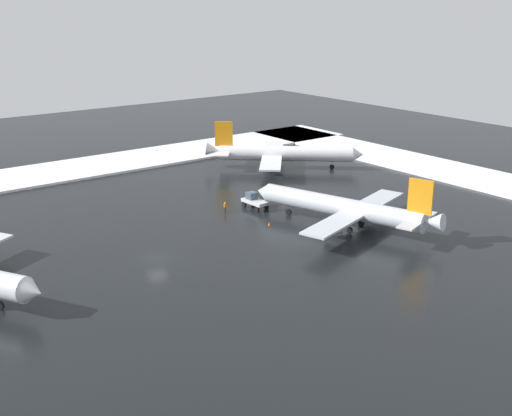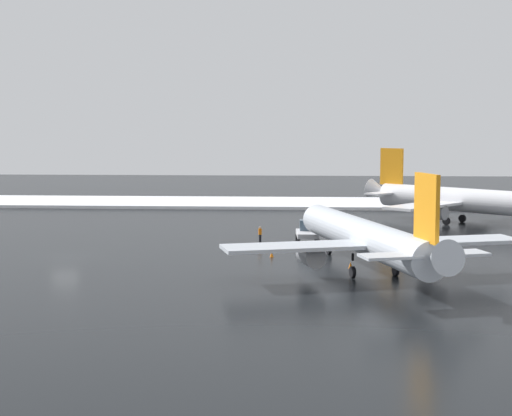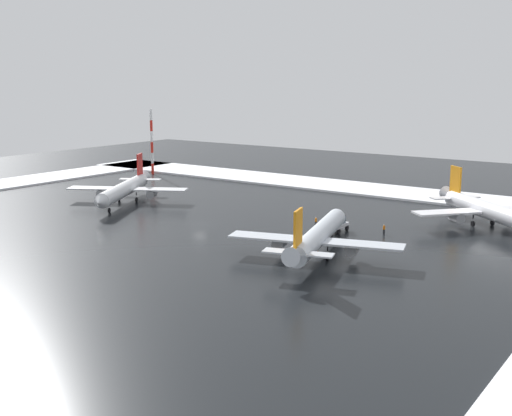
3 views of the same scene
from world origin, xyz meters
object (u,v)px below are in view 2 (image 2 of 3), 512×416
traffic_cone_near_nose (351,265)px  airplane_parked_starboard (366,238)px  airplane_far_rear (468,200)px  pushback_tug (307,232)px  ground_crew_beside_wing (375,232)px  ground_crew_near_tug (260,233)px  traffic_cone_mid_line (272,254)px

traffic_cone_near_nose → airplane_parked_starboard: bearing=120.2°
airplane_far_rear → pushback_tug: bearing=-98.3°
airplane_far_rear → ground_crew_beside_wing: airplane_far_rear is taller
airplane_parked_starboard → airplane_far_rear: airplane_far_rear is taller
ground_crew_near_tug → traffic_cone_near_nose: 16.91m
airplane_far_rear → ground_crew_beside_wing: bearing=-90.1°
airplane_parked_starboard → traffic_cone_near_nose: airplane_parked_starboard is taller
airplane_far_rear → traffic_cone_mid_line: size_ratio=46.40×
airplane_far_rear → ground_crew_near_tug: (25.06, 16.13, -2.10)m
pushback_tug → traffic_cone_near_nose: size_ratio=8.55×
airplane_far_rear → pushback_tug: 26.51m
ground_crew_near_tug → ground_crew_beside_wing: same height
ground_crew_beside_wing → airplane_parked_starboard: bearing=170.8°
ground_crew_beside_wing → traffic_cone_near_nose: size_ratio=3.11×
airplane_parked_starboard → ground_crew_beside_wing: bearing=-24.2°
ground_crew_near_tug → traffic_cone_near_nose: ground_crew_near_tug is taller
ground_crew_beside_wing → airplane_far_rear: bearing=-43.0°
ground_crew_near_tug → traffic_cone_mid_line: (-1.59, 9.16, -0.70)m
traffic_cone_mid_line → airplane_parked_starboard: bearing=138.3°
pushback_tug → traffic_cone_near_nose: (-3.70, 13.43, -1.01)m
airplane_far_rear → traffic_cone_mid_line: (23.47, 25.29, -2.80)m
airplane_parked_starboard → traffic_cone_mid_line: 11.39m
pushback_tug → traffic_cone_near_nose: pushback_tug is taller
airplane_far_rear → ground_crew_near_tug: size_ratio=14.92×
ground_crew_beside_wing → pushback_tug: bearing=107.4°
ground_crew_near_tug → traffic_cone_near_nose: (-8.67, 14.50, -0.70)m
airplane_parked_starboard → pushback_tug: airplane_parked_starboard is taller
pushback_tug → traffic_cone_mid_line: 8.82m
ground_crew_beside_wing → traffic_cone_near_nose: (3.51, 15.93, -0.70)m
ground_crew_beside_wing → traffic_cone_mid_line: size_ratio=3.11×
airplane_far_rear → traffic_cone_mid_line: bearing=-91.7°
airplane_parked_starboard → ground_crew_beside_wing: size_ratio=17.48×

